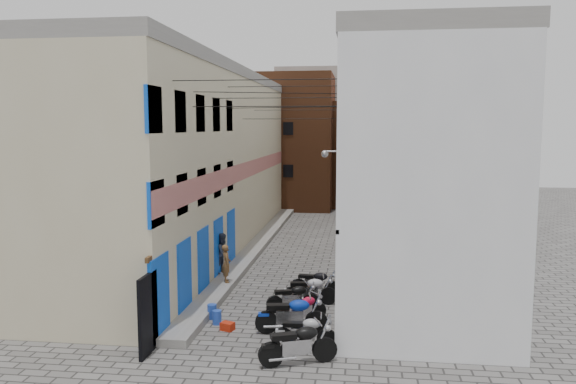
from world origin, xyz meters
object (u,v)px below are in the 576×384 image
at_px(motorcycle_a, 298,342).
at_px(motorcycle_f, 309,289).
at_px(motorcycle_e, 293,296).
at_px(person_a, 226,263).
at_px(water_jug_near, 217,317).
at_px(person_b, 223,253).
at_px(red_crate, 227,326).
at_px(motorcycle_d, 303,308).
at_px(motorcycle_c, 291,313).
at_px(motorcycle_b, 305,330).
at_px(motorcycle_g, 315,281).
at_px(water_jug_far, 212,312).

relative_size(motorcycle_a, motorcycle_f, 1.10).
distance_m(motorcycle_e, person_a, 3.71).
distance_m(person_a, water_jug_near, 3.99).
height_order(person_b, red_crate, person_b).
xyz_separation_m(motorcycle_d, person_b, (-3.76, 4.77, 0.56)).
bearing_deg(motorcycle_f, motorcycle_a, -4.50).
relative_size(motorcycle_d, motorcycle_f, 0.90).
bearing_deg(motorcycle_c, motorcycle_f, 165.33).
xyz_separation_m(motorcycle_b, red_crate, (-2.46, 1.07, -0.40)).
distance_m(motorcycle_c, motorcycle_f, 2.81).
relative_size(motorcycle_b, motorcycle_e, 0.99).
xyz_separation_m(person_a, water_jug_near, (0.64, -3.86, -0.75)).
relative_size(motorcycle_f, water_jug_near, 4.34).
bearing_deg(motorcycle_b, person_a, -150.28).
relative_size(motorcycle_c, water_jug_near, 4.92).
relative_size(motorcycle_b, motorcycle_g, 0.99).
bearing_deg(motorcycle_b, motorcycle_e, -170.65).
bearing_deg(motorcycle_f, motorcycle_c, -12.08).
relative_size(motorcycle_f, red_crate, 4.99).
height_order(motorcycle_c, water_jug_near, motorcycle_c).
distance_m(motorcycle_d, motorcycle_e, 1.19).
bearing_deg(motorcycle_b, motorcycle_g, 177.72).
relative_size(motorcycle_b, person_b, 1.11).
bearing_deg(motorcycle_f, motorcycle_b, -3.06).
xyz_separation_m(motorcycle_e, motorcycle_f, (0.47, 0.82, 0.03)).
height_order(motorcycle_c, motorcycle_e, motorcycle_c).
height_order(motorcycle_e, red_crate, motorcycle_e).
xyz_separation_m(motorcycle_a, motorcycle_f, (-0.17, 4.98, -0.05)).
bearing_deg(motorcycle_c, water_jug_far, -118.32).
bearing_deg(red_crate, motorcycle_d, 21.68).
height_order(motorcycle_f, red_crate, motorcycle_f).
relative_size(motorcycle_f, motorcycle_g, 1.06).
xyz_separation_m(motorcycle_b, motorcycle_g, (-0.11, 4.95, 0.01)).
height_order(water_jug_near, water_jug_far, water_jug_far).
distance_m(motorcycle_a, motorcycle_f, 4.98).
distance_m(motorcycle_a, motorcycle_c, 2.23).
height_order(motorcycle_d, person_a, person_a).
xyz_separation_m(person_a, person_b, (-0.46, 1.33, 0.09)).
bearing_deg(water_jug_near, motorcycle_g, 50.69).
height_order(person_b, water_jug_far, person_b).
bearing_deg(motorcycle_c, motorcycle_b, 16.16).
bearing_deg(motorcycle_a, motorcycle_d, 162.02).
height_order(motorcycle_b, motorcycle_f, motorcycle_f).
height_order(motorcycle_g, water_jug_far, motorcycle_g).
distance_m(person_b, water_jug_near, 5.37).
relative_size(water_jug_far, red_crate, 1.22).
relative_size(person_a, red_crate, 3.75).
distance_m(water_jug_near, red_crate, 0.65).
bearing_deg(motorcycle_b, water_jug_near, -121.40).
height_order(motorcycle_c, motorcycle_g, motorcycle_c).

